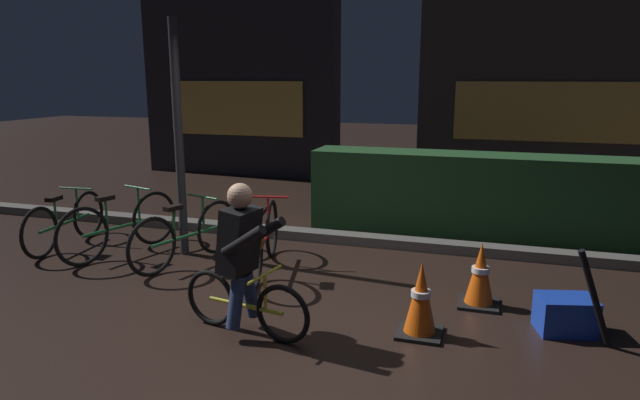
{
  "coord_description": "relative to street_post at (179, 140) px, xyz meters",
  "views": [
    {
      "loc": [
        1.74,
        -4.35,
        2.05
      ],
      "look_at": [
        0.2,
        0.6,
        0.9
      ],
      "focal_mm": 31.41,
      "sensor_mm": 36.0,
      "label": 1
    }
  ],
  "objects": [
    {
      "name": "blue_crate",
      "position": [
        4.05,
        -0.9,
        -1.19
      ],
      "size": [
        0.5,
        0.42,
        0.3
      ],
      "primitive_type": "cube",
      "rotation": [
        0.0,
        0.0,
        0.24
      ],
      "color": "#193DB7",
      "rests_on": "ground"
    },
    {
      "name": "storefront_left",
      "position": [
        -1.72,
        5.3,
        0.76
      ],
      "size": [
        4.2,
        0.54,
        4.23
      ],
      "color": "#262328",
      "rests_on": "ground"
    },
    {
      "name": "hedge_row",
      "position": [
        3.46,
        1.9,
        -0.81
      ],
      "size": [
        4.8,
        0.7,
        1.07
      ],
      "primitive_type": "cube",
      "color": "#214723",
      "rests_on": "ground"
    },
    {
      "name": "closed_umbrella",
      "position": [
        4.21,
        -1.15,
        -0.94
      ],
      "size": [
        0.35,
        0.21,
        0.81
      ],
      "primitive_type": "cylinder",
      "rotation": [
        0.0,
        0.38,
        3.62
      ],
      "color": "black",
      "rests_on": "ground"
    },
    {
      "name": "parked_bike_left_mid",
      "position": [
        -0.69,
        -0.23,
        -0.99
      ],
      "size": [
        0.56,
        1.61,
        0.77
      ],
      "rotation": [
        0.0,
        0.0,
        1.28
      ],
      "color": "black",
      "rests_on": "ground"
    },
    {
      "name": "traffic_cone_near",
      "position": [
        2.93,
        -1.3,
        -1.04
      ],
      "size": [
        0.36,
        0.36,
        0.62
      ],
      "color": "black",
      "rests_on": "ground"
    },
    {
      "name": "ground_plane",
      "position": [
        1.66,
        -1.2,
        -1.34
      ],
      "size": [
        40.0,
        40.0,
        0.0
      ],
      "primitive_type": "plane",
      "color": "black"
    },
    {
      "name": "sidewalk_curb",
      "position": [
        1.66,
        1.0,
        -1.28
      ],
      "size": [
        12.0,
        0.24,
        0.12
      ],
      "primitive_type": "cube",
      "color": "#56544F",
      "rests_on": "ground"
    },
    {
      "name": "traffic_cone_far",
      "position": [
        3.36,
        -0.54,
        -1.05
      ],
      "size": [
        0.36,
        0.36,
        0.6
      ],
      "color": "black",
      "rests_on": "ground"
    },
    {
      "name": "parked_bike_leftmost",
      "position": [
        -1.51,
        -0.19,
        -1.02
      ],
      "size": [
        0.46,
        1.51,
        0.7
      ],
      "rotation": [
        0.0,
        0.0,
        1.65
      ],
      "color": "black",
      "rests_on": "ground"
    },
    {
      "name": "storefront_right",
      "position": [
        4.3,
        6.0,
        1.23
      ],
      "size": [
        4.75,
        0.54,
        5.17
      ],
      "color": "#383330",
      "rests_on": "ground"
    },
    {
      "name": "street_post",
      "position": [
        0.0,
        0.0,
        0.0
      ],
      "size": [
        0.1,
        0.1,
        2.68
      ],
      "primitive_type": "cylinder",
      "color": "#2D2D33",
      "rests_on": "ground"
    },
    {
      "name": "parked_bike_center_right",
      "position": [
        1.13,
        -0.26,
        -0.99
      ],
      "size": [
        0.49,
        1.63,
        0.77
      ],
      "rotation": [
        0.0,
        0.0,
        1.8
      ],
      "color": "black",
      "rests_on": "ground"
    },
    {
      "name": "parked_bike_center_left",
      "position": [
        0.22,
        -0.31,
        -1.01
      ],
      "size": [
        0.56,
        1.53,
        0.73
      ],
      "rotation": [
        0.0,
        0.0,
        1.27
      ],
      "color": "black",
      "rests_on": "ground"
    },
    {
      "name": "cyclist",
      "position": [
        1.55,
        -1.67,
        -0.71
      ],
      "size": [
        1.18,
        0.59,
        1.25
      ],
      "rotation": [
        0.0,
        0.0,
        -0.18
      ],
      "color": "black",
      "rests_on": "ground"
    }
  ]
}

